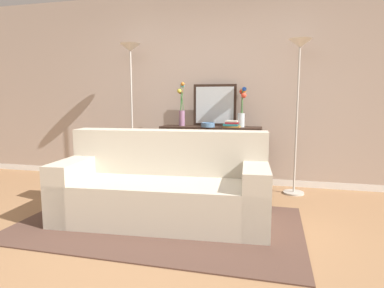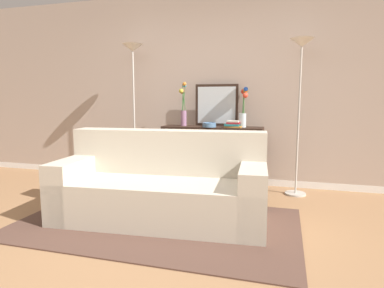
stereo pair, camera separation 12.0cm
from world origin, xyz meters
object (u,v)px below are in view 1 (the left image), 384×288
book_stack (232,124)px  book_row_under_console (186,181)px  wall_mirror (215,105)px  vase_tall_flowers (181,107)px  fruit_bowl (208,125)px  couch (164,188)px  floor_lamp_left (131,75)px  floor_lamp_right (299,74)px  vase_short_flowers (242,108)px  console_table (210,146)px

book_stack → book_row_under_console: (-0.65, 0.07, -0.82)m
wall_mirror → book_stack: size_ratio=2.62×
vase_tall_flowers → fruit_bowl: bearing=-16.5°
vase_tall_flowers → book_stack: vase_tall_flowers is taller
couch → fruit_bowl: size_ratio=11.60×
book_row_under_console → floor_lamp_left: bearing=-173.3°
floor_lamp_right → vase_tall_flowers: 1.58m
vase_short_flowers → book_row_under_console: vase_short_flowers is taller
couch → vase_short_flowers: 1.67m
floor_lamp_left → fruit_bowl: size_ratio=10.78×
couch → console_table: 1.38m
floor_lamp_left → vase_short_flowers: (1.53, 0.09, -0.45)m
couch → book_stack: (0.51, 1.27, 0.56)m
console_table → vase_tall_flowers: vase_tall_flowers is taller
couch → wall_mirror: bearing=80.6°
wall_mirror → fruit_bowl: (-0.05, -0.23, -0.26)m
fruit_bowl → floor_lamp_left: bearing=179.6°
console_table → book_row_under_console: (-0.35, -0.00, -0.51)m
vase_short_flowers → book_stack: vase_short_flowers is taller
book_stack → vase_short_flowers: bearing=26.5°
couch → console_table: bearing=80.9°
book_row_under_console → fruit_bowl: bearing=-16.2°
fruit_bowl → floor_lamp_right: bearing=0.4°
wall_mirror → floor_lamp_right: bearing=-11.8°
book_stack → wall_mirror: bearing=142.4°
couch → floor_lamp_right: (1.32, 1.25, 1.19)m
console_table → wall_mirror: 0.57m
console_table → couch: bearing=-99.1°
floor_lamp_right → fruit_bowl: floor_lamp_right is taller
floor_lamp_left → vase_tall_flowers: size_ratio=3.26×
vase_tall_flowers → couch: bearing=-81.6°
vase_short_flowers → fruit_bowl: bearing=-167.9°
book_stack → book_row_under_console: book_stack is taller
console_table → book_stack: 0.43m
console_table → fruit_bowl: bearing=-100.6°
floor_lamp_right → book_stack: 1.03m
floor_lamp_left → book_stack: bearing=0.9°
book_stack → vase_tall_flowers: bearing=172.9°
vase_tall_flowers → floor_lamp_left: bearing=-171.0°
vase_tall_flowers → book_stack: 0.75m
floor_lamp_right → vase_short_flowers: floor_lamp_right is taller
vase_tall_flowers → book_row_under_console: (0.06, -0.02, -1.04)m
couch → book_stack: 1.48m
couch → book_stack: bearing=68.2°
wall_mirror → book_stack: (0.26, -0.20, -0.25)m
wall_mirror → fruit_bowl: bearing=-101.7°
floor_lamp_left → vase_short_flowers: 1.60m
console_table → fruit_bowl: fruit_bowl is taller
console_table → floor_lamp_left: (-1.11, -0.09, 0.96)m
wall_mirror → vase_short_flowers: (0.39, -0.14, -0.03)m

